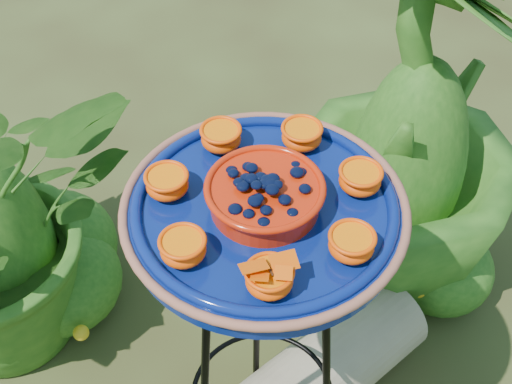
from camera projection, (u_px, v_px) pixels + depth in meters
The scene contains 4 objects.
tripod_stand at pixel (263, 338), 1.32m from camera, with size 0.33×0.34×0.82m.
feeder_dish at pixel (265, 207), 1.06m from camera, with size 0.46×0.46×0.10m.
driftwood_log at pixel (315, 379), 1.71m from camera, with size 0.20×0.20×0.59m, color gray.
shrub_back_right at pixel (415, 127), 1.70m from camera, with size 0.59×0.59×1.05m, color #214F15.
Camera 1 is at (-0.09, -0.63, 1.64)m, focal length 50.00 mm.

